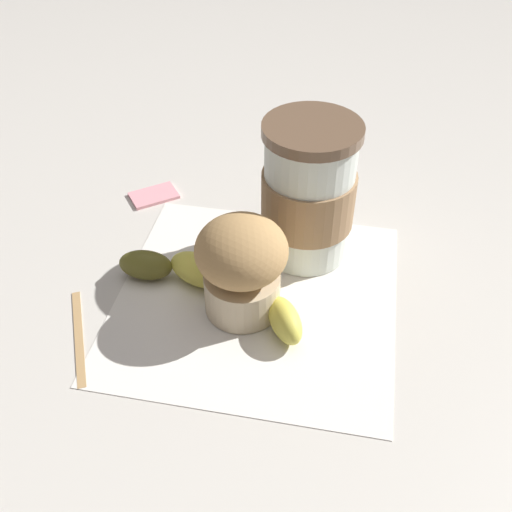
# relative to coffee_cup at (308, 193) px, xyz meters

# --- Properties ---
(ground_plane) EXTENTS (3.00, 3.00, 0.00)m
(ground_plane) POSITION_rel_coffee_cup_xyz_m (0.06, -0.05, -0.07)
(ground_plane) COLOR beige
(paper_napkin) EXTENTS (0.30, 0.30, 0.00)m
(paper_napkin) POSITION_rel_coffee_cup_xyz_m (0.06, -0.05, -0.07)
(paper_napkin) COLOR white
(paper_napkin) RESTS_ON ground_plane
(coffee_cup) EXTENTS (0.09, 0.09, 0.14)m
(coffee_cup) POSITION_rel_coffee_cup_xyz_m (0.00, 0.00, 0.00)
(coffee_cup) COLOR silver
(coffee_cup) RESTS_ON paper_napkin
(muffin) EXTENTS (0.08, 0.08, 0.09)m
(muffin) POSITION_rel_coffee_cup_xyz_m (0.08, -0.06, -0.02)
(muffin) COLOR beige
(muffin) RESTS_ON paper_napkin
(banana) EXTENTS (0.12, 0.17, 0.03)m
(banana) POSITION_rel_coffee_cup_xyz_m (0.06, -0.09, -0.05)
(banana) COLOR #D6CC4C
(banana) RESTS_ON paper_napkin
(sugar_packet) EXTENTS (0.05, 0.06, 0.01)m
(sugar_packet) POSITION_rel_coffee_cup_xyz_m (-0.10, -0.16, -0.06)
(sugar_packet) COLOR pink
(sugar_packet) RESTS_ON ground_plane
(wooden_stirrer) EXTENTS (0.11, 0.03, 0.00)m
(wooden_stirrer) POSITION_rel_coffee_cup_xyz_m (0.10, -0.21, -0.07)
(wooden_stirrer) COLOR tan
(wooden_stirrer) RESTS_ON ground_plane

